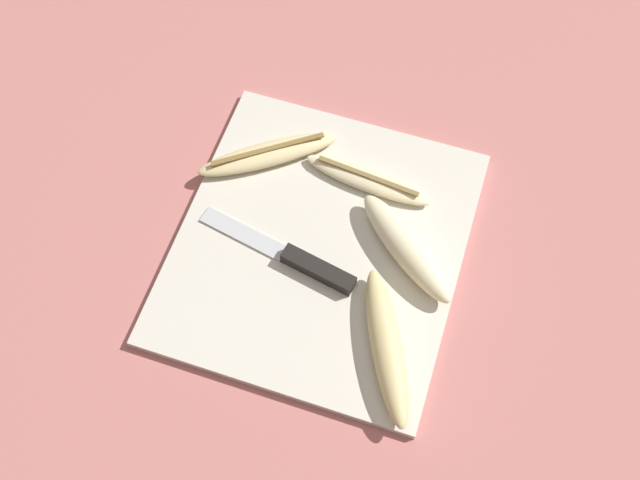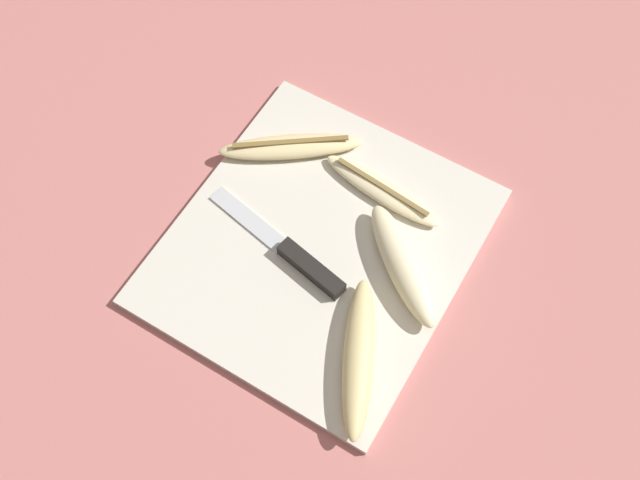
# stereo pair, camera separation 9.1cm
# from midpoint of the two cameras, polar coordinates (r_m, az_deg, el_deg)

# --- Properties ---
(ground_plane) EXTENTS (4.00, 4.00, 0.00)m
(ground_plane) POSITION_cam_midpoint_polar(r_m,az_deg,el_deg) (0.93, -2.79, -0.89)
(ground_plane) COLOR #B76B66
(cutting_board) EXTENTS (0.38, 0.34, 0.01)m
(cutting_board) POSITION_cam_midpoint_polar(r_m,az_deg,el_deg) (0.92, -2.80, -0.73)
(cutting_board) COLOR beige
(cutting_board) RESTS_ON ground_plane
(knife) EXTENTS (0.06, 0.21, 0.02)m
(knife) POSITION_cam_midpoint_polar(r_m,az_deg,el_deg) (0.90, -4.10, -2.03)
(knife) COLOR black
(knife) RESTS_ON cutting_board
(banana_cream_curved) EXTENTS (0.05, 0.17, 0.02)m
(banana_cream_curved) POSITION_cam_midpoint_polar(r_m,az_deg,el_deg) (0.95, 0.95, 4.36)
(banana_cream_curved) COLOR beige
(banana_cream_curved) RESTS_ON cutting_board
(banana_ripe_center) EXTENTS (0.14, 0.17, 0.02)m
(banana_ripe_center) POSITION_cam_midpoint_polar(r_m,az_deg,el_deg) (0.97, -6.63, 6.27)
(banana_ripe_center) COLOR beige
(banana_ripe_center) RESTS_ON cutting_board
(banana_spotted_left) EXTENTS (0.19, 0.11, 0.03)m
(banana_spotted_left) POSITION_cam_midpoint_polar(r_m,az_deg,el_deg) (0.85, 2.04, -8.39)
(banana_spotted_left) COLOR #DBC684
(banana_spotted_left) RESTS_ON cutting_board
(banana_pale_long) EXTENTS (0.14, 0.16, 0.03)m
(banana_pale_long) POSITION_cam_midpoint_polar(r_m,az_deg,el_deg) (0.90, 3.75, -0.87)
(banana_pale_long) COLOR beige
(banana_pale_long) RESTS_ON cutting_board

